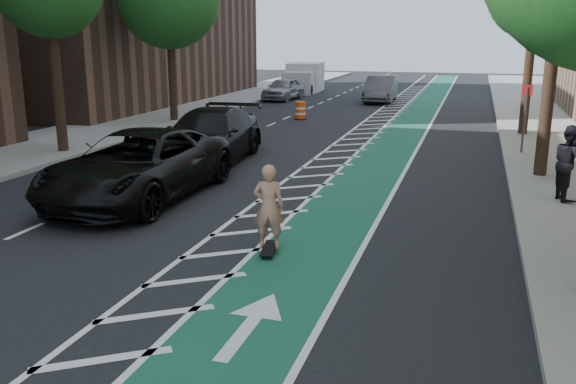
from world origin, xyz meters
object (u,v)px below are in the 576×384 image
at_px(skateboarder, 269,206).
at_px(suv_far, 209,136).
at_px(suv_near, 138,166).
at_px(barrel_a, 200,158).

xyz_separation_m(skateboarder, suv_far, (-4.70, 7.66, -0.08)).
height_order(suv_near, barrel_a, suv_near).
bearing_deg(barrel_a, suv_near, -90.47).
distance_m(skateboarder, barrel_a, 7.94).
xyz_separation_m(skateboarder, barrel_a, (-4.50, 6.52, -0.57)).
bearing_deg(suv_far, suv_near, -92.60).
bearing_deg(suv_near, skateboarder, -32.17).
bearing_deg(barrel_a, suv_far, 99.92).
distance_m(suv_near, suv_far, 4.77).
relative_size(skateboarder, suv_near, 0.26).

